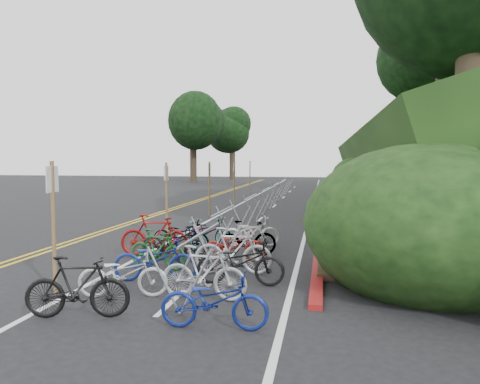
% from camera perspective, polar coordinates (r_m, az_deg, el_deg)
% --- Properties ---
extents(ground, '(120.00, 120.00, 0.00)m').
position_cam_1_polar(ground, '(11.87, -19.72, -8.94)').
color(ground, black).
rests_on(ground, ground).
extents(road_markings, '(7.47, 80.00, 0.01)m').
position_cam_1_polar(road_markings, '(20.92, -4.24, -3.16)').
color(road_markings, gold).
rests_on(road_markings, ground).
extents(red_curb, '(0.25, 28.00, 0.10)m').
position_cam_1_polar(red_curb, '(22.15, 9.84, -2.69)').
color(red_curb, maroon).
rests_on(red_curb, ground).
extents(embankment, '(14.30, 48.14, 9.11)m').
position_cam_1_polar(embankment, '(29.91, 24.07, 3.57)').
color(embankment, black).
rests_on(embankment, ground).
extents(tree_cluster, '(31.67, 53.39, 16.99)m').
position_cam_1_polar(tree_cluster, '(33.27, 17.55, 17.79)').
color(tree_cluster, '#2D2319').
rests_on(tree_cluster, ground).
extents(bike_rack_front, '(1.14, 2.99, 1.17)m').
position_cam_1_polar(bike_rack_front, '(9.25, -4.76, -6.94)').
color(bike_rack_front, gray).
rests_on(bike_rack_front, ground).
extents(bike_racks_rest, '(1.14, 23.00, 1.17)m').
position_cam_1_polar(bike_racks_rest, '(23.24, 3.21, -0.34)').
color(bike_racks_rest, gray).
rests_on(bike_racks_rest, ground).
extents(signpost_near, '(0.08, 0.40, 2.58)m').
position_cam_1_polar(signpost_near, '(9.69, -21.81, -3.02)').
color(signpost_near, brown).
rests_on(signpost_near, ground).
extents(signposts_rest, '(0.08, 18.40, 2.50)m').
position_cam_1_polar(signposts_rest, '(24.59, -2.06, 1.25)').
color(signposts_rest, brown).
rests_on(signposts_rest, ground).
extents(bike_front, '(0.60, 1.91, 1.14)m').
position_cam_1_polar(bike_front, '(12.78, -10.39, -5.25)').
color(bike_front, maroon).
rests_on(bike_front, ground).
extents(bike_valet, '(3.14, 8.53, 1.07)m').
position_cam_1_polar(bike_valet, '(10.95, -5.26, -7.26)').
color(bike_valet, black).
rests_on(bike_valet, ground).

